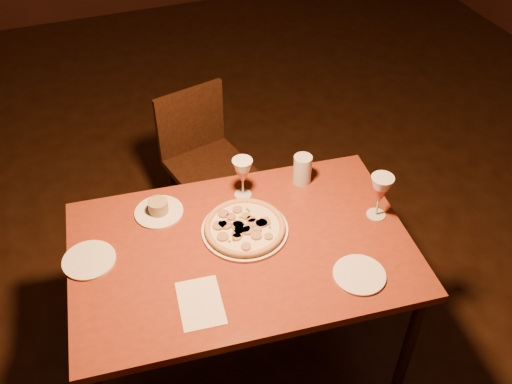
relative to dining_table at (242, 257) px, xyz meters
name	(u,v)px	position (x,y,z in m)	size (l,w,h in m)	color
floor	(268,287)	(0.23, 0.29, -0.63)	(7.00, 7.00, 0.00)	black
dining_table	(242,257)	(0.00, 0.00, 0.00)	(1.35, 0.94, 0.69)	maroon
chair_far	(203,156)	(0.09, 0.89, -0.18)	(0.45, 0.45, 0.78)	black
pizza_plate	(245,227)	(0.04, 0.07, 0.08)	(0.34, 0.34, 0.04)	white
ramekin_saucer	(159,209)	(-0.25, 0.29, 0.08)	(0.19, 0.19, 0.06)	white
wine_glass_far	(243,178)	(0.10, 0.27, 0.15)	(0.08, 0.08, 0.18)	#B04D49
wine_glass_right	(379,197)	(0.56, -0.03, 0.16)	(0.09, 0.09, 0.20)	#B04D49
water_tumbler	(302,169)	(0.37, 0.27, 0.13)	(0.08, 0.08, 0.13)	silver
side_plate_left	(89,260)	(-0.55, 0.12, 0.07)	(0.20, 0.20, 0.01)	white
side_plate_near	(359,275)	(0.35, -0.28, 0.07)	(0.19, 0.19, 0.01)	white
menu_card	(200,303)	(-0.22, -0.20, 0.06)	(0.15, 0.22, 0.00)	silver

